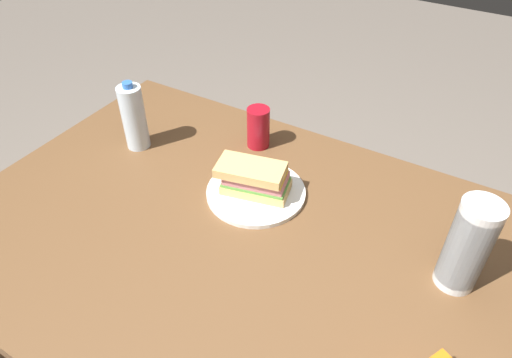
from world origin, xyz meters
name	(u,v)px	position (x,y,z in m)	size (l,w,h in m)	color
dining_table	(263,269)	(0.00, 0.00, 0.64)	(1.51, 0.95, 0.73)	brown
paper_plate	(256,192)	(0.10, -0.14, 0.73)	(0.26, 0.26, 0.01)	white
sandwich	(254,178)	(0.11, -0.14, 0.78)	(0.20, 0.13, 0.08)	#DBB26B
soda_can_red	(258,128)	(0.21, -0.33, 0.79)	(0.07, 0.07, 0.12)	maroon
water_bottle_tall	(134,117)	(0.51, -0.15, 0.82)	(0.07, 0.07, 0.21)	silver
plastic_cup_stack	(468,246)	(-0.40, -0.12, 0.84)	(0.08, 0.08, 0.22)	silver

